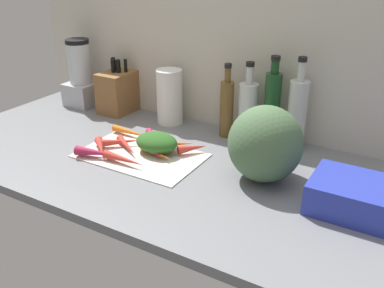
# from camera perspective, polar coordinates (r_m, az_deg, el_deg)

# --- Properties ---
(ground_plane) EXTENTS (1.70, 0.80, 0.03)m
(ground_plane) POSITION_cam_1_polar(r_m,az_deg,el_deg) (1.48, -4.46, -2.35)
(ground_plane) COLOR slate
(wall_back) EXTENTS (1.70, 0.03, 0.60)m
(wall_back) POSITION_cam_1_polar(r_m,az_deg,el_deg) (1.69, 2.74, 12.46)
(wall_back) COLOR beige
(wall_back) RESTS_ON ground_plane
(cutting_board) EXTENTS (0.43, 0.26, 0.01)m
(cutting_board) POSITION_cam_1_polar(r_m,az_deg,el_deg) (1.49, -6.90, -1.46)
(cutting_board) COLOR beige
(cutting_board) RESTS_ON ground_plane
(carrot_0) EXTENTS (0.15, 0.07, 0.04)m
(carrot_0) POSITION_cam_1_polar(r_m,az_deg,el_deg) (1.49, -12.73, -1.12)
(carrot_0) COLOR #B2264C
(carrot_0) RESTS_ON cutting_board
(carrot_1) EXTENTS (0.11, 0.09, 0.03)m
(carrot_1) POSITION_cam_1_polar(r_m,az_deg,el_deg) (1.48, -4.90, -0.87)
(carrot_1) COLOR red
(carrot_1) RESTS_ON cutting_board
(carrot_2) EXTENTS (0.12, 0.06, 0.02)m
(carrot_2) POSITION_cam_1_polar(r_m,az_deg,el_deg) (1.50, -12.68, -1.16)
(carrot_2) COLOR #B2264C
(carrot_2) RESTS_ON cutting_board
(carrot_3) EXTENTS (0.15, 0.06, 0.02)m
(carrot_3) POSITION_cam_1_polar(r_m,az_deg,el_deg) (1.46, -4.58, -1.29)
(carrot_3) COLOR orange
(carrot_3) RESTS_ON cutting_board
(carrot_4) EXTENTS (0.12, 0.10, 0.03)m
(carrot_4) POSITION_cam_1_polar(r_m,az_deg,el_deg) (1.58, -5.14, 0.89)
(carrot_4) COLOR #B2264C
(carrot_4) RESTS_ON cutting_board
(carrot_5) EXTENTS (0.16, 0.03, 0.03)m
(carrot_5) POSITION_cam_1_polar(r_m,az_deg,el_deg) (1.43, -9.08, -2.05)
(carrot_5) COLOR red
(carrot_5) RESTS_ON cutting_board
(carrot_6) EXTENTS (0.09, 0.10, 0.03)m
(carrot_6) POSITION_cam_1_polar(r_m,az_deg,el_deg) (1.49, 0.06, -0.54)
(carrot_6) COLOR red
(carrot_6) RESTS_ON cutting_board
(carrot_7) EXTENTS (0.10, 0.08, 0.02)m
(carrot_7) POSITION_cam_1_polar(r_m,az_deg,el_deg) (1.53, -1.95, 0.01)
(carrot_7) COLOR orange
(carrot_7) RESTS_ON cutting_board
(carrot_8) EXTENTS (0.11, 0.11, 0.03)m
(carrot_8) POSITION_cam_1_polar(r_m,az_deg,el_deg) (1.53, -12.10, -0.41)
(carrot_8) COLOR red
(carrot_8) RESTS_ON cutting_board
(carrot_9) EXTENTS (0.17, 0.03, 0.03)m
(carrot_9) POSITION_cam_1_polar(r_m,az_deg,el_deg) (1.64, -8.14, 1.56)
(carrot_9) COLOR orange
(carrot_9) RESTS_ON cutting_board
(carrot_10) EXTENTS (0.14, 0.11, 0.02)m
(carrot_10) POSITION_cam_1_polar(r_m,az_deg,el_deg) (1.49, -5.38, -0.70)
(carrot_10) COLOR #B2264C
(carrot_10) RESTS_ON cutting_board
(carrot_11) EXTENTS (0.14, 0.10, 0.03)m
(carrot_11) POSITION_cam_1_polar(r_m,az_deg,el_deg) (1.53, -8.68, -0.25)
(carrot_11) COLOR red
(carrot_11) RESTS_ON cutting_board
(carrot_12) EXTENTS (0.13, 0.12, 0.03)m
(carrot_12) POSITION_cam_1_polar(r_m,az_deg,el_deg) (1.56, -9.49, 0.32)
(carrot_12) COLOR red
(carrot_12) RESTS_ON cutting_board
(carrot_greens_pile) EXTENTS (0.15, 0.12, 0.07)m
(carrot_greens_pile) POSITION_cam_1_polar(r_m,az_deg,el_deg) (1.49, -4.75, 0.23)
(carrot_greens_pile) COLOR #2D6023
(carrot_greens_pile) RESTS_ON cutting_board
(winter_squash) EXTENTS (0.23, 0.22, 0.24)m
(winter_squash) POSITION_cam_1_polar(r_m,az_deg,el_deg) (1.31, 9.75, 0.01)
(winter_squash) COLOR #4C6B47
(winter_squash) RESTS_ON ground_plane
(knife_block) EXTENTS (0.12, 0.17, 0.23)m
(knife_block) POSITION_cam_1_polar(r_m,az_deg,el_deg) (1.89, -9.82, 6.93)
(knife_block) COLOR brown
(knife_block) RESTS_ON ground_plane
(blender_appliance) EXTENTS (0.13, 0.13, 0.30)m
(blender_appliance) POSITION_cam_1_polar(r_m,az_deg,el_deg) (2.01, -14.61, 8.63)
(blender_appliance) COLOR #B2B2B7
(blender_appliance) RESTS_ON ground_plane
(paper_towel_roll) EXTENTS (0.10, 0.10, 0.22)m
(paper_towel_roll) POSITION_cam_1_polar(r_m,az_deg,el_deg) (1.73, -3.01, 6.31)
(paper_towel_roll) COLOR white
(paper_towel_roll) RESTS_ON ground_plane
(bottle_0) EXTENTS (0.05, 0.05, 0.28)m
(bottle_0) POSITION_cam_1_polar(r_m,az_deg,el_deg) (1.61, 4.65, 4.95)
(bottle_0) COLOR brown
(bottle_0) RESTS_ON ground_plane
(bottle_1) EXTENTS (0.07, 0.07, 0.30)m
(bottle_1) POSITION_cam_1_polar(r_m,az_deg,el_deg) (1.59, 7.44, 4.51)
(bottle_1) COLOR silver
(bottle_1) RESTS_ON ground_plane
(bottle_2) EXTENTS (0.06, 0.06, 0.32)m
(bottle_2) POSITION_cam_1_polar(r_m,az_deg,el_deg) (1.56, 10.61, 4.88)
(bottle_2) COLOR #19421E
(bottle_2) RESTS_ON ground_plane
(bottle_3) EXTENTS (0.07, 0.07, 0.33)m
(bottle_3) POSITION_cam_1_polar(r_m,az_deg,el_deg) (1.54, 13.83, 4.04)
(bottle_3) COLOR silver
(bottle_3) RESTS_ON ground_plane
(dish_rack) EXTENTS (0.25, 0.19, 0.09)m
(dish_rack) POSITION_cam_1_polar(r_m,az_deg,el_deg) (1.25, 21.25, -6.54)
(dish_rack) COLOR #2838AD
(dish_rack) RESTS_ON ground_plane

